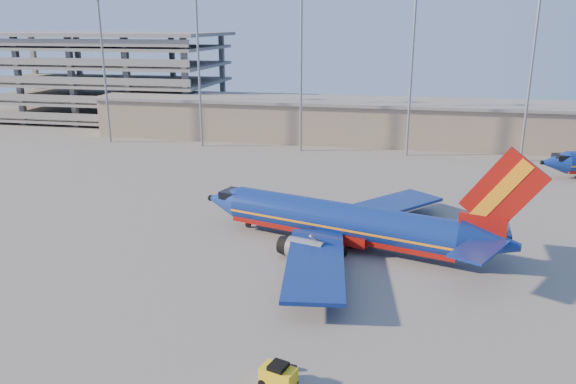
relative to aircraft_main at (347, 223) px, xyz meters
name	(u,v)px	position (x,y,z in m)	size (l,w,h in m)	color
ground	(269,238)	(-8.95, 0.75, -2.73)	(220.00, 220.00, 0.00)	slate
terminal_building	(383,121)	(1.05, 58.75, 1.58)	(122.00, 16.00, 8.50)	gray
parking_garage	(101,72)	(-70.95, 74.80, 9.00)	(62.00, 32.00, 21.40)	slate
light_mast_row	(356,58)	(-3.95, 46.75, 14.82)	(101.60, 1.60, 28.65)	gray
aircraft_main	(347,223)	(0.00, 0.00, 0.00)	(36.80, 34.88, 12.79)	navy
baggage_tug	(278,375)	(-1.83, -25.71, -1.85)	(2.68, 2.05, 1.70)	yellow
luggage_pile	(276,371)	(-2.29, -24.35, -2.52)	(2.25, 2.17, 0.51)	black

